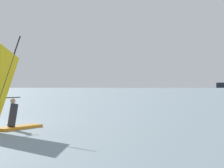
{
  "coord_description": "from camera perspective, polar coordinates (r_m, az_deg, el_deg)",
  "views": [
    {
      "loc": [
        10.96,
        -18.93,
        1.78
      ],
      "look_at": [
        5.14,
        11.64,
        2.0
      ],
      "focal_mm": 67.89,
      "sensor_mm": 36.0,
      "label": 1
    }
  ],
  "objects": [
    {
      "name": "windsurfer",
      "position": [
        17.77,
        -14.23,
        -2.81
      ],
      "size": [
        1.67,
        4.18,
        4.21
      ],
      "rotation": [
        0.0,
        0.0,
        1.26
      ],
      "color": "orange",
      "rests_on": "ground_plane"
    }
  ]
}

